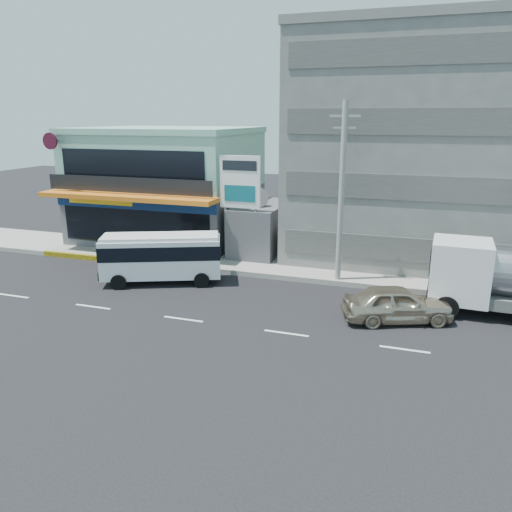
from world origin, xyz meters
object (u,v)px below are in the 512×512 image
Objects in this scene: shop_building at (168,188)px; billboard at (240,188)px; utility_pole_near at (341,194)px; satellite_dish at (257,205)px; motorcycle_rider at (141,263)px; concrete_building at (424,151)px; sedan at (397,304)px; minibus at (161,254)px.

shop_building reaches higher than billboard.
utility_pole_near is at bearing -15.48° from billboard.
satellite_dish is (8.00, -2.95, -0.42)m from shop_building.
motorcycle_rider is at bearing -140.41° from billboard.
satellite_dish is at bearing -158.20° from concrete_building.
sedan is at bearing -32.14° from shop_building.
utility_pole_near is (6.50, -1.80, 0.22)m from billboard.
satellite_dish is 0.30× the size of sedan.
minibus is 2.91× the size of motorcycle_rider.
billboard is (7.50, -4.75, 0.93)m from shop_building.
sedan is at bearing -92.47° from concrete_building.
shop_building is 9.68m from motorcycle_rider.
sedan is at bearing -8.65° from motorcycle_rider.
concrete_building reaches higher than satellite_dish.
utility_pole_near reaches higher than minibus.
minibus is at bearing -142.19° from concrete_building.
utility_pole_near is (6.00, -3.60, 1.57)m from satellite_dish.
satellite_dish is at bearing -20.21° from shop_building.
utility_pole_near reaches higher than billboard.
satellite_dish is (-10.00, -4.00, -3.42)m from concrete_building.
billboard is at bearing -105.52° from satellite_dish.
concrete_building is 2.30× the size of minibus.
motorcycle_rider is (-4.82, -3.98, -4.14)m from billboard.
minibus is (-13.54, -10.51, -5.34)m from concrete_building.
satellite_dish is 7.17m from utility_pole_near.
motorcycle_rider reaches higher than sedan.
sedan is (9.48, -8.04, -2.73)m from satellite_dish.
shop_building is 1.78× the size of minibus.
concrete_building is at bearing 21.80° from satellite_dish.
shop_building is 5.18× the size of motorcycle_rider.
minibus is at bearing 62.35° from sedan.
billboard is at bearing 39.59° from motorcycle_rider.
minibus reaches higher than motorcycle_rider.
concrete_building is at bearing 37.81° from minibus.
satellite_dish is 8.34m from motorcycle_rider.
utility_pole_near is at bearing -25.06° from shop_building.
minibus is at bearing -122.86° from billboard.
concrete_building is at bearing 3.35° from shop_building.
sedan is (9.98, -6.24, -4.08)m from billboard.
shop_building is at bearing -176.65° from concrete_building.
satellite_dish is 0.22× the size of billboard.
sedan is at bearing -51.88° from utility_pole_near.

